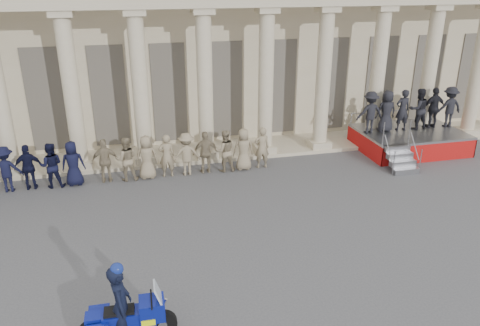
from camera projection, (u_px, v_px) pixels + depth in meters
name	position (u px, v px, depth m)	size (l,w,h in m)	color
ground	(210.00, 267.00, 12.85)	(90.00, 90.00, 0.00)	#454547
building	(158.00, 35.00, 24.46)	(40.00, 12.50, 9.00)	#BAAB8C
officer_rank	(19.00, 168.00, 17.17)	(18.91, 0.66, 1.74)	black
reviewing_stand	(411.00, 116.00, 20.98)	(5.20, 4.28, 2.78)	gray
motorcycle	(128.00, 318.00, 10.06)	(2.13, 0.87, 1.36)	black
rider	(121.00, 304.00, 9.89)	(0.47, 0.71, 2.00)	black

